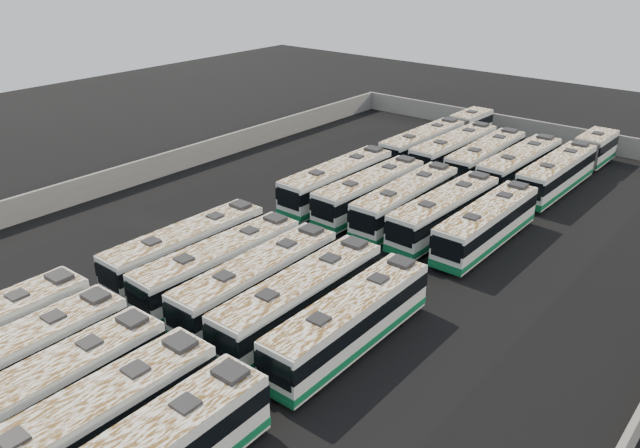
{
  "coord_description": "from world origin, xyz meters",
  "views": [
    {
      "loc": [
        25.15,
        -31.46,
        20.53
      ],
      "look_at": [
        -1.41,
        0.47,
        1.6
      ],
      "focal_mm": 35.0,
      "sensor_mm": 36.0,
      "label": 1
    }
  ],
  "objects_px": {
    "bus_midback_far_left": "(337,181)",
    "bus_back_far_right": "(570,165)",
    "bus_midfront_far_right": "(350,321)",
    "bus_back_right": "(519,166)",
    "bus_front_right": "(85,430)",
    "bus_midback_far_right": "(487,224)",
    "bus_back_far_left": "(439,138)",
    "bus_midfront_right": "(301,299)",
    "bus_back_left": "(454,151)",
    "bus_midfront_left": "(220,265)",
    "bus_back_center": "(486,158)",
    "bus_midback_center": "(406,201)",
    "bus_front_center": "(42,397)",
    "bus_midfront_far_left": "(187,248)",
    "bus_midback_left": "(370,192)",
    "bus_midfront_center": "(258,281)",
    "bus_midback_right": "(444,212)",
    "bus_front_left": "(7,367)"
  },
  "relations": [
    {
      "from": "bus_midback_far_left",
      "to": "bus_back_far_right",
      "type": "relative_size",
      "value": 0.66
    },
    {
      "from": "bus_midfront_far_right",
      "to": "bus_back_right",
      "type": "height_order",
      "value": "bus_back_right"
    },
    {
      "from": "bus_front_right",
      "to": "bus_midback_far_right",
      "type": "xyz_separation_m",
      "value": [
        3.47,
        30.25,
        -0.07
      ]
    },
    {
      "from": "bus_midback_far_right",
      "to": "bus_back_far_left",
      "type": "distance_m",
      "value": 21.78
    },
    {
      "from": "bus_midfront_right",
      "to": "bus_back_left",
      "type": "relative_size",
      "value": 1.0
    },
    {
      "from": "bus_front_right",
      "to": "bus_midfront_left",
      "type": "distance_m",
      "value": 15.15
    },
    {
      "from": "bus_back_center",
      "to": "bus_back_far_right",
      "type": "distance_m",
      "value": 7.58
    },
    {
      "from": "bus_midback_center",
      "to": "bus_midback_far_right",
      "type": "relative_size",
      "value": 1.02
    },
    {
      "from": "bus_front_center",
      "to": "bus_back_right",
      "type": "height_order",
      "value": "bus_back_right"
    },
    {
      "from": "bus_midfront_far_left",
      "to": "bus_midback_center",
      "type": "xyz_separation_m",
      "value": [
        6.85,
        16.38,
        0.02
      ]
    },
    {
      "from": "bus_midback_left",
      "to": "bus_midback_center",
      "type": "height_order",
      "value": "bus_midback_center"
    },
    {
      "from": "bus_midfront_far_right",
      "to": "bus_midback_far_right",
      "type": "relative_size",
      "value": 1.01
    },
    {
      "from": "bus_back_far_right",
      "to": "bus_back_far_left",
      "type": "bearing_deg",
      "value": -178.94
    },
    {
      "from": "bus_midfront_right",
      "to": "bus_midback_center",
      "type": "distance_m",
      "value": 16.77
    },
    {
      "from": "bus_midback_center",
      "to": "bus_back_center",
      "type": "relative_size",
      "value": 1.0
    },
    {
      "from": "bus_midfront_center",
      "to": "bus_midfront_right",
      "type": "distance_m",
      "value": 3.4
    },
    {
      "from": "bus_midfront_left",
      "to": "bus_back_left",
      "type": "bearing_deg",
      "value": 91.43
    },
    {
      "from": "bus_midfront_right",
      "to": "bus_midfront_far_right",
      "type": "bearing_deg",
      "value": -0.57
    },
    {
      "from": "bus_front_center",
      "to": "bus_midback_far_right",
      "type": "height_order",
      "value": "bus_front_center"
    },
    {
      "from": "bus_back_center",
      "to": "bus_midfront_far_left",
      "type": "bearing_deg",
      "value": -104.0
    },
    {
      "from": "bus_midback_far_right",
      "to": "bus_back_left",
      "type": "relative_size",
      "value": 0.97
    },
    {
      "from": "bus_midfront_left",
      "to": "bus_midfront_right",
      "type": "bearing_deg",
      "value": 2.78
    },
    {
      "from": "bus_midfront_right",
      "to": "bus_midback_right",
      "type": "relative_size",
      "value": 1.02
    },
    {
      "from": "bus_midback_far_right",
      "to": "bus_back_right",
      "type": "xyz_separation_m",
      "value": [
        -3.45,
        13.66,
        0.05
      ]
    },
    {
      "from": "bus_midfront_right",
      "to": "bus_back_far_right",
      "type": "xyz_separation_m",
      "value": [
        3.45,
        33.59,
        -0.04
      ]
    },
    {
      "from": "bus_midfront_right",
      "to": "bus_midback_left",
      "type": "distance_m",
      "value": 17.64
    },
    {
      "from": "bus_midback_center",
      "to": "bus_back_far_right",
      "type": "xyz_separation_m",
      "value": [
        6.84,
        17.16,
        -0.01
      ]
    },
    {
      "from": "bus_midfront_far_left",
      "to": "bus_midfront_right",
      "type": "relative_size",
      "value": 0.97
    },
    {
      "from": "bus_front_right",
      "to": "bus_back_far_left",
      "type": "xyz_separation_m",
      "value": [
        -10.18,
        47.23,
        -0.07
      ]
    },
    {
      "from": "bus_front_right",
      "to": "bus_midback_left",
      "type": "height_order",
      "value": "bus_front_right"
    },
    {
      "from": "bus_front_right",
      "to": "bus_back_center",
      "type": "bearing_deg",
      "value": 94.37
    },
    {
      "from": "bus_midfront_right",
      "to": "bus_midfront_far_right",
      "type": "distance_m",
      "value": 3.52
    },
    {
      "from": "bus_midfront_right",
      "to": "bus_midback_left",
      "type": "height_order",
      "value": "bus_midfront_right"
    },
    {
      "from": "bus_front_center",
      "to": "bus_back_left",
      "type": "relative_size",
      "value": 0.98
    },
    {
      "from": "bus_midfront_far_right",
      "to": "bus_midback_far_left",
      "type": "relative_size",
      "value": 0.97
    },
    {
      "from": "bus_midfront_center",
      "to": "bus_midfront_right",
      "type": "height_order",
      "value": "bus_midfront_right"
    },
    {
      "from": "bus_back_far_left",
      "to": "bus_midfront_center",
      "type": "bearing_deg",
      "value": -77.58
    },
    {
      "from": "bus_back_left",
      "to": "bus_back_far_right",
      "type": "height_order",
      "value": "bus_back_left"
    },
    {
      "from": "bus_midback_center",
      "to": "bus_midback_left",
      "type": "bearing_deg",
      "value": -178.8
    },
    {
      "from": "bus_midfront_center",
      "to": "bus_front_left",
      "type": "bearing_deg",
      "value": -104.92
    },
    {
      "from": "bus_midback_center",
      "to": "bus_back_far_right",
      "type": "relative_size",
      "value": 0.65
    },
    {
      "from": "bus_midfront_center",
      "to": "bus_midback_left",
      "type": "relative_size",
      "value": 1.01
    },
    {
      "from": "bus_midfront_far_right",
      "to": "bus_back_center",
      "type": "relative_size",
      "value": 0.99
    },
    {
      "from": "bus_front_right",
      "to": "bus_midfront_far_right",
      "type": "relative_size",
      "value": 1.03
    },
    {
      "from": "bus_midback_right",
      "to": "bus_back_far_left",
      "type": "distance_m",
      "value": 19.88
    },
    {
      "from": "bus_midfront_far_left",
      "to": "bus_midfront_right",
      "type": "xyz_separation_m",
      "value": [
        10.24,
        -0.05,
        0.05
      ]
    },
    {
      "from": "bus_midback_right",
      "to": "bus_back_right",
      "type": "bearing_deg",
      "value": 91.45
    },
    {
      "from": "bus_midback_center",
      "to": "bus_back_center",
      "type": "xyz_separation_m",
      "value": [
        0.03,
        13.85,
        0.01
      ]
    },
    {
      "from": "bus_midback_far_right",
      "to": "bus_back_far_left",
      "type": "relative_size",
      "value": 0.64
    },
    {
      "from": "bus_front_right",
      "to": "bus_back_left",
      "type": "height_order",
      "value": "bus_front_right"
    }
  ]
}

